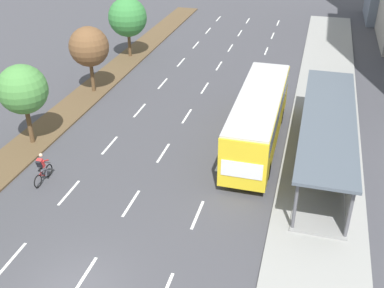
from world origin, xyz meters
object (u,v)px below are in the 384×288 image
bus (258,115)px  median_tree_fourth (128,17)px  median_tree_second (23,90)px  median_tree_third (89,47)px  bus_shelter (332,135)px  cyclist (42,169)px

bus → median_tree_fourth: median_tree_fourth is taller
median_tree_second → median_tree_fourth: bearing=90.8°
median_tree_second → median_tree_third: median_tree_second is taller
bus → median_tree_fourth: bearing=136.0°
bus_shelter → median_tree_second: size_ratio=2.82×
bus → median_tree_second: bearing=-165.4°
bus → median_tree_second: (-13.46, -3.51, 1.56)m
cyclist → bus_shelter: bearing=22.0°
median_tree_second → median_tree_fourth: (-0.23, 16.73, 0.04)m
bus_shelter → cyclist: bearing=-158.0°
median_tree_third → median_tree_fourth: bearing=92.5°
cyclist → median_tree_fourth: (-3.14, 20.28, 2.88)m
median_tree_second → median_tree_third: (0.13, 8.36, -0.02)m
bus_shelter → cyclist: 16.04m
bus_shelter → median_tree_second: (-17.74, -2.45, 1.76)m
cyclist → median_tree_second: median_tree_second is taller
bus_shelter → median_tree_third: 18.66m
bus_shelter → median_tree_second: bearing=-172.1°
bus_shelter → median_tree_third: bearing=161.4°
median_tree_third → median_tree_fourth: 8.37m
bus_shelter → bus: size_ratio=1.25×
bus_shelter → median_tree_second: median_tree_second is taller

